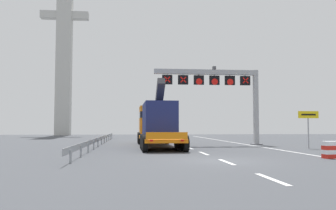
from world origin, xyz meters
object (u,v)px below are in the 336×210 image
object	(u,v)px
heavy_haul_truck_orange	(156,123)
exit_sign_yellow	(308,120)
overhead_lane_gantry	(220,85)
crash_barrier_striped	(332,150)
bridge_pylon_distant	(64,36)

from	to	relation	value
heavy_haul_truck_orange	exit_sign_yellow	size ratio (longest dim) A/B	4.93
overhead_lane_gantry	crash_barrier_striped	xyz separation A→B (m)	(2.45, -13.90, -5.11)
exit_sign_yellow	heavy_haul_truck_orange	bearing A→B (deg)	157.92
overhead_lane_gantry	exit_sign_yellow	distance (m)	8.65
overhead_lane_gantry	heavy_haul_truck_orange	size ratio (longest dim) A/B	0.71
exit_sign_yellow	bridge_pylon_distant	size ratio (longest dim) A/B	0.08
overhead_lane_gantry	exit_sign_yellow	world-z (taller)	overhead_lane_gantry
overhead_lane_gantry	bridge_pylon_distant	distance (m)	44.04
overhead_lane_gantry	heavy_haul_truck_orange	xyz separation A→B (m)	(-6.04, -1.26, -3.57)
overhead_lane_gantry	bridge_pylon_distant	bearing A→B (deg)	120.42
overhead_lane_gantry	crash_barrier_striped	world-z (taller)	overhead_lane_gantry
overhead_lane_gantry	exit_sign_yellow	bearing A→B (deg)	-47.60
exit_sign_yellow	bridge_pylon_distant	xyz separation A→B (m)	(-26.61, 42.05, 16.79)
crash_barrier_striped	heavy_haul_truck_orange	bearing A→B (deg)	123.89
heavy_haul_truck_orange	exit_sign_yellow	xyz separation A→B (m)	(11.41, -4.63, 0.20)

